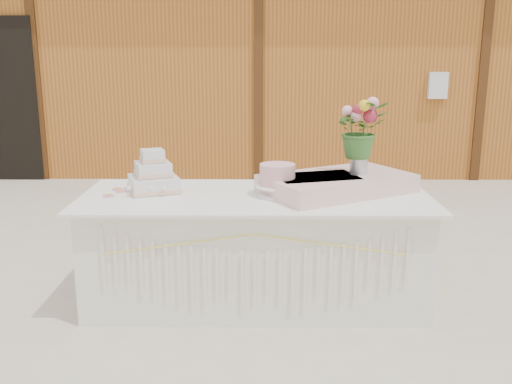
# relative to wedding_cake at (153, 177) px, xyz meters

# --- Properties ---
(ground) EXTENTS (80.00, 80.00, 0.00)m
(ground) POSITION_rel_wedding_cake_xyz_m (0.72, -0.11, -0.87)
(ground) COLOR beige
(ground) RESTS_ON ground
(barn) EXTENTS (12.60, 4.60, 3.30)m
(barn) POSITION_rel_wedding_cake_xyz_m (0.71, 5.89, 0.80)
(barn) COLOR #AD6024
(barn) RESTS_ON ground
(cake_table) EXTENTS (2.40, 1.00, 0.77)m
(cake_table) POSITION_rel_wedding_cake_xyz_m (0.72, -0.11, -0.48)
(cake_table) COLOR white
(cake_table) RESTS_ON ground
(wedding_cake) EXTENTS (0.43, 0.43, 0.30)m
(wedding_cake) POSITION_rel_wedding_cake_xyz_m (0.00, 0.00, 0.00)
(wedding_cake) COLOR silver
(wedding_cake) RESTS_ON cake_table
(pink_cake_stand) EXTENTS (0.31, 0.31, 0.22)m
(pink_cake_stand) POSITION_rel_wedding_cake_xyz_m (0.87, -0.12, 0.02)
(pink_cake_stand) COLOR white
(pink_cake_stand) RESTS_ON cake_table
(satin_runner) EXTENTS (1.16, 1.00, 0.13)m
(satin_runner) POSITION_rel_wedding_cake_xyz_m (1.29, -0.02, -0.04)
(satin_runner) COLOR beige
(satin_runner) RESTS_ON cake_table
(flower_vase) EXTENTS (0.12, 0.12, 0.16)m
(flower_vase) POSITION_rel_wedding_cake_xyz_m (1.44, 0.01, 0.11)
(flower_vase) COLOR silver
(flower_vase) RESTS_ON satin_runner
(bouquet) EXTENTS (0.43, 0.40, 0.40)m
(bouquet) POSITION_rel_wedding_cake_xyz_m (1.44, 0.01, 0.39)
(bouquet) COLOR #366729
(bouquet) RESTS_ON flower_vase
(loose_flowers) EXTENTS (0.23, 0.40, 0.02)m
(loose_flowers) POSITION_rel_wedding_cake_xyz_m (-0.23, -0.07, -0.09)
(loose_flowers) COLOR #D17F96
(loose_flowers) RESTS_ON cake_table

